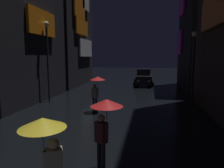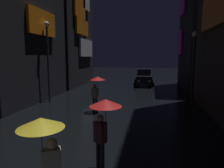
{
  "view_description": "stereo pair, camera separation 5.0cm",
  "coord_description": "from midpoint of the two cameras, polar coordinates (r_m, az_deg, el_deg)",
  "views": [
    {
      "loc": [
        2.18,
        0.03,
        3.26
      ],
      "look_at": [
        0.0,
        11.5,
        1.67
      ],
      "focal_mm": 32.0,
      "sensor_mm": 36.0,
      "label": 1
    },
    {
      "loc": [
        2.23,
        0.04,
        3.26
      ],
      "look_at": [
        0.0,
        11.5,
        1.67
      ],
      "focal_mm": 32.0,
      "sensor_mm": 36.0,
      "label": 2
    }
  ],
  "objects": [
    {
      "name": "streetlamp_left_far",
      "position": [
        15.05,
        -18.05,
        8.53
      ],
      "size": [
        0.36,
        0.36,
        5.72
      ],
      "color": "#2D2D33",
      "rests_on": "ground"
    },
    {
      "name": "pedestrian_midstreet_left_red",
      "position": [
        5.58,
        -2.33,
        -8.82
      ],
      "size": [
        0.9,
        0.9,
        2.12
      ],
      "color": "black",
      "rests_on": "ground"
    },
    {
      "name": "streetlamp_right_far",
      "position": [
        14.44,
        22.08,
        6.66
      ],
      "size": [
        0.36,
        0.36,
        4.92
      ],
      "color": "#2D2D33",
      "rests_on": "ground"
    },
    {
      "name": "building_left_far",
      "position": [
        24.32,
        -13.31,
        15.71
      ],
      "size": [
        4.25,
        8.17,
        13.4
      ],
      "color": "black",
      "rests_on": "ground"
    },
    {
      "name": "pedestrian_midstreet_centre_yellow",
      "position": [
        4.21,
        -18.52,
        -14.89
      ],
      "size": [
        0.9,
        0.9,
        2.12
      ],
      "color": "black",
      "rests_on": "ground"
    },
    {
      "name": "pedestrian_foreground_right_red",
      "position": [
        11.73,
        -4.5,
        -0.06
      ],
      "size": [
        0.9,
        0.9,
        2.12
      ],
      "color": "black",
      "rests_on": "ground"
    },
    {
      "name": "car_distant",
      "position": [
        23.0,
        8.9,
        1.86
      ],
      "size": [
        2.38,
        4.21,
        1.92
      ],
      "color": "black",
      "rests_on": "ground"
    },
    {
      "name": "building_right_far",
      "position": [
        22.95,
        25.27,
        19.17
      ],
      "size": [
        4.25,
        7.67,
        16.14
      ],
      "color": "black",
      "rests_on": "ground"
    }
  ]
}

